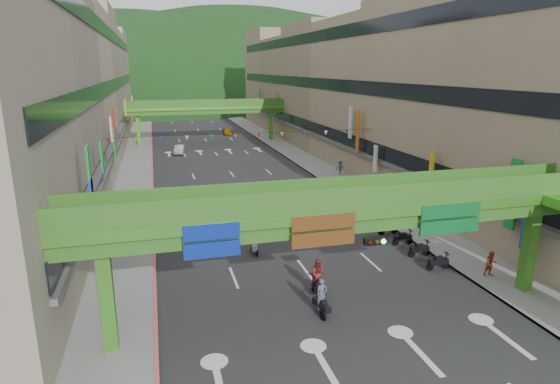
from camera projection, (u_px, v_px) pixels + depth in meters
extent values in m
cube|color=#28282B|center=(220.00, 159.00, 64.71)|extent=(18.00, 140.00, 0.02)
cube|color=gray|center=(137.00, 162.00, 61.93)|extent=(4.00, 140.00, 0.15)
cube|color=gray|center=(296.00, 155.00, 67.46)|extent=(4.00, 140.00, 0.15)
cube|color=#CC5959|center=(152.00, 162.00, 62.41)|extent=(0.20, 140.00, 0.18)
cube|color=gray|center=(283.00, 155.00, 66.98)|extent=(0.20, 140.00, 0.18)
cube|color=#9E937F|center=(64.00, 91.00, 57.49)|extent=(12.00, 95.00, 19.00)
cube|color=black|center=(119.00, 132.00, 60.38)|extent=(0.08, 90.25, 1.40)
cube|color=black|center=(115.00, 84.00, 58.83)|extent=(0.08, 90.25, 1.40)
cube|color=black|center=(110.00, 34.00, 57.28)|extent=(0.08, 90.25, 1.40)
cube|color=gray|center=(350.00, 87.00, 67.03)|extent=(12.00, 95.00, 19.00)
cube|color=black|center=(309.00, 126.00, 66.88)|extent=(0.08, 90.25, 1.40)
cube|color=black|center=(310.00, 83.00, 65.33)|extent=(0.08, 90.25, 1.40)
cube|color=black|center=(311.00, 37.00, 63.78)|extent=(0.08, 90.25, 1.40)
cube|color=#4C9E2D|center=(346.00, 209.00, 22.19)|extent=(28.00, 2.20, 0.50)
cube|color=#387223|center=(345.00, 221.00, 22.34)|extent=(28.00, 1.76, 0.70)
cube|color=#4C9E2D|center=(107.00, 302.00, 20.29)|extent=(0.60, 0.60, 4.80)
cube|color=#4C9E2D|center=(528.00, 252.00, 25.81)|extent=(0.60, 0.60, 4.80)
cube|color=#387223|center=(355.00, 199.00, 21.01)|extent=(28.00, 0.12, 1.10)
cube|color=#387223|center=(338.00, 188.00, 22.95)|extent=(28.00, 0.12, 1.10)
cube|color=navy|center=(212.00, 242.00, 19.70)|extent=(2.40, 0.12, 1.50)
cube|color=#593314|center=(323.00, 231.00, 20.96)|extent=(3.00, 0.12, 1.50)
cube|color=#0C5926|center=(450.00, 220.00, 22.59)|extent=(3.20, 0.12, 1.50)
cube|color=black|center=(375.00, 241.00, 21.61)|extent=(1.10, 0.28, 0.35)
cube|color=#4C9E2D|center=(206.00, 108.00, 77.22)|extent=(28.00, 2.20, 0.50)
cube|color=#387223|center=(206.00, 112.00, 77.38)|extent=(28.00, 1.76, 0.70)
cube|color=#4C9E2D|center=(139.00, 131.00, 75.33)|extent=(0.60, 0.60, 4.80)
cube|color=#4C9E2D|center=(271.00, 126.00, 80.85)|extent=(0.60, 0.60, 4.80)
cube|color=#387223|center=(207.00, 104.00, 76.05)|extent=(28.00, 0.12, 1.10)
cube|color=#387223|center=(205.00, 103.00, 77.99)|extent=(28.00, 0.12, 1.10)
ellipsoid|color=#1C4419|center=(133.00, 103.00, 163.56)|extent=(168.00, 140.00, 112.00)
ellipsoid|color=#1C4419|center=(236.00, 98.00, 192.27)|extent=(208.00, 176.00, 128.00)
cylinder|color=black|center=(247.00, 133.00, 44.46)|extent=(26.00, 0.03, 0.03)
cone|color=red|center=(109.00, 141.00, 41.38)|extent=(0.36, 0.36, 0.40)
cone|color=gold|center=(135.00, 140.00, 41.95)|extent=(0.36, 0.36, 0.40)
cone|color=#193FB2|center=(161.00, 139.00, 42.52)|extent=(0.36, 0.36, 0.40)
cone|color=silver|center=(187.00, 138.00, 43.10)|extent=(0.36, 0.36, 0.40)
cone|color=#198C33|center=(211.00, 137.00, 43.67)|extent=(0.36, 0.36, 0.40)
cone|color=orange|center=(236.00, 136.00, 44.24)|extent=(0.36, 0.36, 0.40)
cone|color=red|center=(259.00, 135.00, 44.81)|extent=(0.36, 0.36, 0.40)
cone|color=gold|center=(282.00, 135.00, 45.38)|extent=(0.36, 0.36, 0.40)
cone|color=#193FB2|center=(304.00, 134.00, 45.95)|extent=(0.36, 0.36, 0.40)
cone|color=silver|center=(326.00, 133.00, 46.52)|extent=(0.36, 0.36, 0.40)
cone|color=#198C33|center=(347.00, 132.00, 47.09)|extent=(0.36, 0.36, 0.40)
cone|color=orange|center=(368.00, 131.00, 47.66)|extent=(0.36, 0.36, 0.40)
cube|color=black|center=(322.00, 305.00, 23.81)|extent=(0.62, 1.34, 0.35)
cube|color=black|center=(322.00, 301.00, 23.75)|extent=(0.41, 0.60, 0.18)
cube|color=black|center=(320.00, 291.00, 24.22)|extent=(0.55, 0.18, 0.06)
cylinder|color=black|center=(320.00, 305.00, 24.42)|extent=(0.20, 0.51, 0.50)
cylinder|color=black|center=(323.00, 316.00, 23.36)|extent=(0.20, 0.51, 0.50)
imported|color=#465362|center=(322.00, 294.00, 23.65)|extent=(0.67, 0.51, 1.64)
cube|color=black|center=(318.00, 286.00, 25.91)|extent=(0.65, 1.35, 0.35)
cube|color=black|center=(318.00, 282.00, 25.84)|extent=(0.42, 0.61, 0.18)
cube|color=black|center=(313.00, 274.00, 26.24)|extent=(0.55, 0.19, 0.06)
cylinder|color=black|center=(313.00, 287.00, 26.45)|extent=(0.21, 0.51, 0.50)
cylinder|color=black|center=(324.00, 295.00, 25.52)|extent=(0.21, 0.51, 0.50)
imported|color=maroon|center=(318.00, 274.00, 25.73)|extent=(1.00, 0.86, 1.77)
cube|color=gray|center=(254.00, 246.00, 31.74)|extent=(0.54, 1.34, 0.35)
cube|color=gray|center=(254.00, 242.00, 31.68)|extent=(0.38, 0.59, 0.18)
cube|color=gray|center=(251.00, 236.00, 32.10)|extent=(0.55, 0.14, 0.06)
cylinder|color=black|center=(252.00, 247.00, 32.31)|extent=(0.17, 0.51, 0.50)
cylinder|color=black|center=(257.00, 253.00, 31.33)|extent=(0.17, 0.51, 0.50)
imported|color=#262F39|center=(254.00, 238.00, 31.60)|extent=(0.93, 0.49, 1.51)
cube|color=#780400|center=(212.00, 225.00, 35.86)|extent=(0.44, 1.32, 0.35)
cube|color=#780400|center=(212.00, 222.00, 35.80)|extent=(0.34, 0.57, 0.18)
cube|color=#780400|center=(212.00, 217.00, 36.26)|extent=(0.55, 0.10, 0.06)
cylinder|color=black|center=(212.00, 226.00, 36.46)|extent=(0.14, 0.51, 0.50)
cylinder|color=black|center=(213.00, 231.00, 35.42)|extent=(0.14, 0.51, 0.50)
imported|color=#3F4046|center=(212.00, 218.00, 35.72)|extent=(0.78, 0.54, 1.53)
cube|color=black|center=(438.00, 262.00, 29.13)|extent=(1.30, 0.37, 0.35)
cube|color=black|center=(439.00, 258.00, 29.07)|extent=(0.55, 0.31, 0.18)
cube|color=black|center=(447.00, 253.00, 29.14)|extent=(0.07, 0.55, 0.06)
cylinder|color=black|center=(446.00, 265.00, 29.34)|extent=(0.50, 0.11, 0.50)
cylinder|color=black|center=(430.00, 267.00, 29.08)|extent=(0.50, 0.11, 0.50)
cube|color=black|center=(419.00, 249.00, 31.19)|extent=(1.30, 0.37, 0.35)
cube|color=black|center=(420.00, 245.00, 31.12)|extent=(0.55, 0.31, 0.18)
cube|color=black|center=(427.00, 241.00, 31.19)|extent=(0.07, 0.55, 0.06)
cylinder|color=black|center=(426.00, 252.00, 31.39)|extent=(0.50, 0.11, 0.50)
cylinder|color=black|center=(412.00, 254.00, 31.13)|extent=(0.50, 0.11, 0.50)
cube|color=black|center=(403.00, 238.00, 33.24)|extent=(1.30, 0.37, 0.35)
cube|color=black|center=(403.00, 234.00, 33.17)|extent=(0.55, 0.31, 0.18)
cube|color=black|center=(410.00, 230.00, 33.24)|extent=(0.07, 0.55, 0.06)
cylinder|color=black|center=(409.00, 241.00, 33.45)|extent=(0.50, 0.11, 0.50)
cylinder|color=black|center=(395.00, 242.00, 33.19)|extent=(0.50, 0.11, 0.50)
cube|color=black|center=(388.00, 228.00, 35.29)|extent=(1.30, 0.37, 0.35)
cube|color=black|center=(388.00, 225.00, 35.23)|extent=(0.55, 0.31, 0.18)
cube|color=black|center=(395.00, 221.00, 35.29)|extent=(0.07, 0.55, 0.06)
cylinder|color=black|center=(394.00, 231.00, 35.50)|extent=(0.50, 0.11, 0.50)
cylinder|color=black|center=(381.00, 232.00, 35.24)|extent=(0.50, 0.11, 0.50)
cube|color=black|center=(375.00, 219.00, 37.34)|extent=(1.30, 0.37, 0.35)
cube|color=black|center=(375.00, 216.00, 37.28)|extent=(0.55, 0.31, 0.18)
cube|color=black|center=(382.00, 212.00, 37.34)|extent=(0.07, 0.55, 0.06)
cylinder|color=black|center=(381.00, 222.00, 37.55)|extent=(0.50, 0.11, 0.50)
cylinder|color=black|center=(368.00, 223.00, 37.29)|extent=(0.50, 0.11, 0.50)
imported|color=#B1B3B9|center=(180.00, 150.00, 68.25)|extent=(1.95, 4.03, 1.27)
imported|color=orange|center=(227.00, 131.00, 88.19)|extent=(1.80, 3.93, 1.31)
imported|color=#A23A23|center=(491.00, 266.00, 27.94)|extent=(0.80, 0.65, 1.55)
imported|color=#23232B|center=(366.00, 185.00, 47.15)|extent=(0.96, 0.54, 1.54)
imported|color=#333E57|center=(340.00, 169.00, 54.49)|extent=(0.81, 0.56, 1.63)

